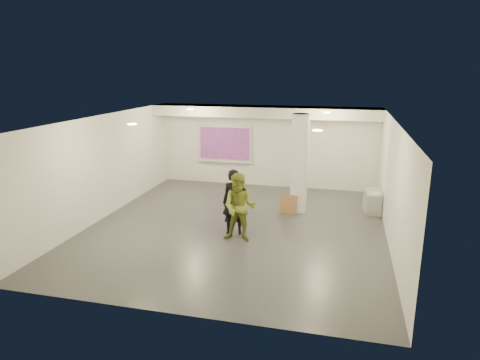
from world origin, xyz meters
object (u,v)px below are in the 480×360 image
(column, at_px, (299,164))
(credenza, at_px, (372,201))
(man, at_px, (240,207))
(projection_screen, at_px, (225,144))
(woman, at_px, (234,202))

(column, height_order, credenza, column)
(man, bearing_deg, credenza, 44.72)
(projection_screen, distance_m, woman, 5.23)
(credenza, bearing_deg, projection_screen, 154.74)
(credenza, bearing_deg, man, -140.04)
(projection_screen, relative_size, credenza, 1.95)
(credenza, distance_m, man, 4.74)
(column, distance_m, credenza, 2.58)
(projection_screen, relative_size, woman, 1.21)
(column, distance_m, woman, 2.76)
(column, xyz_separation_m, credenza, (2.22, 0.55, -1.19))
(credenza, relative_size, woman, 0.62)
(column, relative_size, credenza, 2.79)
(credenza, xyz_separation_m, woman, (-3.66, -2.82, 0.55))
(projection_screen, bearing_deg, credenza, -21.58)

